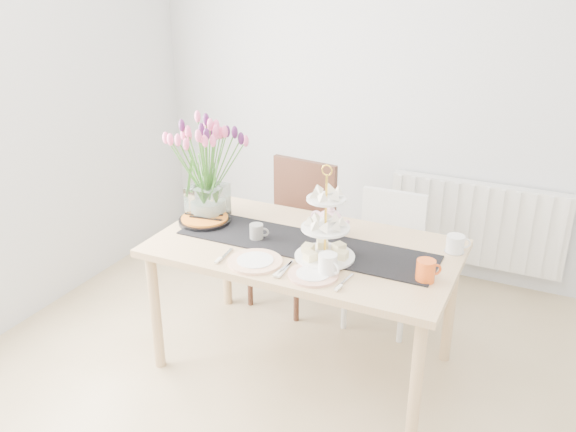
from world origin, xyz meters
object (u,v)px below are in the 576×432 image
at_px(radiator, 476,224).
at_px(chair_brown, 295,222).
at_px(tulip_vase, 205,153).
at_px(plate_left, 255,262).
at_px(mug_grey, 256,232).
at_px(mug_orange, 426,271).
at_px(cream_jug, 455,244).
at_px(cake_stand, 325,236).
at_px(mug_white, 328,265).
at_px(tart_tin, 205,220).
at_px(chair_white, 387,249).
at_px(dining_table, 305,258).
at_px(plate_right, 313,275).
at_px(teapot, 330,222).

bearing_deg(radiator, chair_brown, -145.73).
xyz_separation_m(tulip_vase, plate_left, (0.52, -0.39, -0.39)).
height_order(mug_grey, mug_orange, mug_orange).
bearing_deg(plate_left, mug_orange, 12.54).
bearing_deg(cream_jug, mug_orange, -122.91).
relative_size(cake_stand, mug_white, 4.13).
bearing_deg(tart_tin, cake_stand, -9.16).
relative_size(chair_white, mug_grey, 9.39).
distance_m(tart_tin, mug_orange, 1.32).
bearing_deg(dining_table, chair_white, 69.27).
relative_size(chair_white, plate_right, 3.38).
bearing_deg(dining_table, tart_tin, 177.99).
bearing_deg(plate_left, plate_right, 0.00).
bearing_deg(dining_table, mug_white, -47.65).
height_order(radiator, teapot, teapot).
bearing_deg(mug_orange, dining_table, 133.10).
xyz_separation_m(chair_white, mug_grey, (-0.53, -0.74, 0.32)).
bearing_deg(mug_grey, mug_orange, -24.50).
xyz_separation_m(mug_orange, plate_left, (-0.81, -0.18, -0.05)).
height_order(chair_brown, mug_orange, chair_brown).
relative_size(dining_table, chair_white, 1.94).
bearing_deg(plate_right, mug_white, 35.85).
bearing_deg(chair_brown, tulip_vase, -110.45).
bearing_deg(mug_orange, chair_brown, 105.67).
height_order(chair_brown, plate_right, chair_brown).
relative_size(dining_table, plate_left, 5.83).
distance_m(chair_white, cake_stand, 0.90).
bearing_deg(chair_white, tart_tin, -144.19).
relative_size(chair_white, mug_white, 7.60).
distance_m(cream_jug, mug_white, 0.72).
relative_size(dining_table, chair_brown, 1.70).
distance_m(cream_jug, mug_grey, 1.04).
relative_size(cream_jug, plate_left, 0.34).
xyz_separation_m(cake_stand, teapot, (-0.09, 0.28, -0.05)).
distance_m(radiator, cake_stand, 1.65).
xyz_separation_m(plate_left, plate_right, (0.32, 0.00, -0.00)).
distance_m(chair_white, mug_grey, 0.96).
bearing_deg(plate_right, mug_grey, 150.67).
bearing_deg(teapot, chair_brown, 145.88).
distance_m(tulip_vase, cake_stand, 0.89).
bearing_deg(mug_orange, radiator, 52.02).
relative_size(chair_brown, tart_tin, 3.14).
height_order(radiator, cake_stand, cake_stand).
bearing_deg(dining_table, cake_stand, -34.08).
bearing_deg(mug_grey, mug_white, -42.94).
height_order(chair_brown, cake_stand, cake_stand).
xyz_separation_m(mug_grey, mug_orange, (0.94, -0.07, 0.01)).
bearing_deg(teapot, cake_stand, -58.60).
distance_m(chair_white, tulip_vase, 1.28).
relative_size(tart_tin, mug_white, 2.76).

